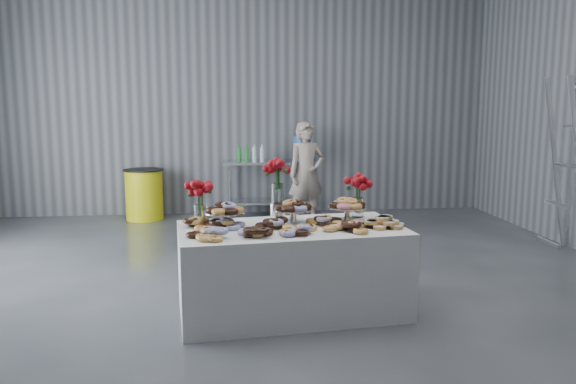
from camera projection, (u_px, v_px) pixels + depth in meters
name	position (u px, v px, depth m)	size (l,w,h in m)	color
ground	(264.00, 308.00, 4.96)	(9.00, 9.00, 0.00)	#36383D
display_table	(291.00, 269.00, 4.85)	(1.90, 1.00, 0.75)	white
prep_table	(271.00, 178.00, 8.94)	(1.50, 0.60, 0.90)	silver
donut_mounds	(292.00, 223.00, 4.73)	(1.80, 0.80, 0.09)	#E0B352
cake_stand_left	(225.00, 210.00, 4.80)	(0.36, 0.36, 0.17)	silver
cake_stand_mid	(293.00, 208.00, 4.92)	(0.36, 0.36, 0.17)	silver
cake_stand_right	(347.00, 205.00, 5.03)	(0.36, 0.36, 0.17)	silver
danish_pile	(381.00, 220.00, 4.80)	(0.48, 0.48, 0.11)	white
bouquet_left	(200.00, 191.00, 4.83)	(0.26, 0.26, 0.42)	white
bouquet_right	(358.00, 185.00, 5.18)	(0.26, 0.26, 0.42)	white
bouquet_center	(277.00, 178.00, 5.06)	(0.26, 0.26, 0.57)	silver
water_jug	(302.00, 145.00, 8.91)	(0.28, 0.28, 0.55)	#3D6ED0
drink_bottles	(251.00, 153.00, 8.74)	(0.54, 0.08, 0.27)	#268C33
person	(307.00, 174.00, 8.22)	(0.56, 0.37, 1.54)	#CC8C93
trash_barrel	(144.00, 194.00, 8.75)	(0.62, 0.62, 0.79)	yellow
stepladder	(566.00, 166.00, 6.72)	(0.24, 0.53, 2.12)	silver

